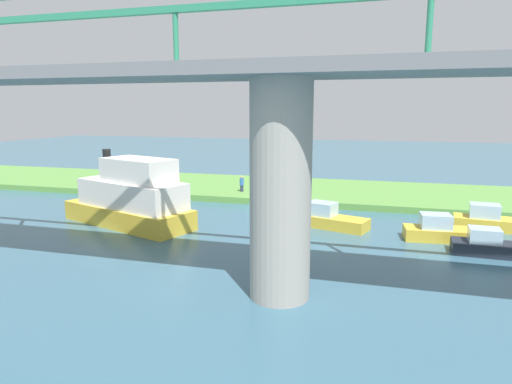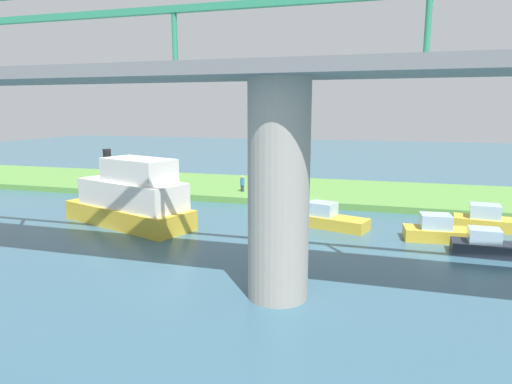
{
  "view_description": "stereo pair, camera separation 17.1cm",
  "coord_description": "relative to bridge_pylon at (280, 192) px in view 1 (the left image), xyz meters",
  "views": [
    {
      "loc": [
        -7.68,
        33.58,
        7.5
      ],
      "look_at": [
        0.46,
        5.0,
        2.0
      ],
      "focal_mm": 31.28,
      "sensor_mm": 36.0,
      "label": 1
    },
    {
      "loc": [
        -7.84,
        33.53,
        7.5
      ],
      "look_at": [
        0.46,
        5.0,
        2.0
      ],
      "focal_mm": 31.28,
      "sensor_mm": 36.0,
      "label": 2
    }
  ],
  "objects": [
    {
      "name": "person_on_bank",
      "position": [
        7.85,
        -19.58,
        -3.14
      ],
      "size": [
        0.49,
        0.49,
        1.39
      ],
      "color": "#2D334C",
      "rests_on": "grassy_bank"
    },
    {
      "name": "ground_plane",
      "position": [
        3.91,
        -16.85,
        -4.35
      ],
      "size": [
        160.0,
        160.0,
        0.0
      ],
      "primitive_type": "plane",
      "color": "#386075"
    },
    {
      "name": "bridge_span",
      "position": [
        -0.0,
        -0.01,
        4.84
      ],
      "size": [
        73.44,
        4.3,
        3.25
      ],
      "color": "slate",
      "rests_on": "bridge_pylon"
    },
    {
      "name": "houseboat_blue",
      "position": [
        -0.61,
        -11.52,
        -3.78
      ],
      "size": [
        5.06,
        3.06,
        1.59
      ],
      "color": "gold",
      "rests_on": "ground"
    },
    {
      "name": "riverboat_paddlewheel",
      "position": [
        -7.39,
        -10.34,
        -3.79
      ],
      "size": [
        4.78,
        2.06,
        1.55
      ],
      "color": "gold",
      "rests_on": "ground"
    },
    {
      "name": "bridge_pylon",
      "position": [
        0.0,
        0.0,
        0.0
      ],
      "size": [
        2.42,
        2.42,
        8.69
      ],
      "primitive_type": "cylinder",
      "color": "#9E998E",
      "rests_on": "ground"
    },
    {
      "name": "pontoon_yellow",
      "position": [
        -9.54,
        -8.16,
        -3.84
      ],
      "size": [
        4.3,
        1.67,
        1.41
      ],
      "color": "#1E232D",
      "rests_on": "ground"
    },
    {
      "name": "mooring_post",
      "position": [
        2.98,
        -17.73,
        -3.43
      ],
      "size": [
        0.2,
        0.2,
        0.83
      ],
      "primitive_type": "cylinder",
      "color": "brown",
      "rests_on": "grassy_bank"
    },
    {
      "name": "motorboat_white",
      "position": [
        11.94,
        -8.47,
        -2.53
      ],
      "size": [
        10.09,
        6.27,
        4.9
      ],
      "color": "gold",
      "rests_on": "ground"
    },
    {
      "name": "skiff_small",
      "position": [
        -10.67,
        -13.71,
        -3.77
      ],
      "size": [
        5.02,
        2.29,
        1.62
      ],
      "color": "gold",
      "rests_on": "ground"
    },
    {
      "name": "grassy_bank",
      "position": [
        3.91,
        -22.85,
        -4.1
      ],
      "size": [
        80.0,
        12.0,
        0.5
      ],
      "primitive_type": "cube",
      "color": "#5B9342",
      "rests_on": "ground"
    }
  ]
}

